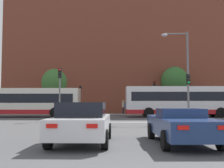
% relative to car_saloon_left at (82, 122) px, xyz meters
% --- Properties ---
extents(stop_line_strip, '(7.32, 0.30, 0.01)m').
position_rel_car_saloon_left_xyz_m(stop_line_strip, '(1.73, 10.97, -0.76)').
color(stop_line_strip, silver).
rests_on(stop_line_strip, ground_plane).
extents(far_pavement, '(68.13, 2.50, 0.01)m').
position_rel_car_saloon_left_xyz_m(far_pavement, '(1.73, 25.74, -0.76)').
color(far_pavement, '#A09B91').
rests_on(far_pavement, ground_plane).
extents(brick_civic_building, '(41.26, 13.03, 23.66)m').
position_rel_car_saloon_left_xyz_m(brick_civic_building, '(5.61, 34.75, 9.81)').
color(brick_civic_building, brown).
rests_on(brick_civic_building, ground_plane).
extents(car_saloon_left, '(2.09, 4.45, 1.49)m').
position_rel_car_saloon_left_xyz_m(car_saloon_left, '(0.00, 0.00, 0.00)').
color(car_saloon_left, silver).
rests_on(car_saloon_left, ground_plane).
extents(car_roadster_right, '(2.03, 4.76, 1.26)m').
position_rel_car_saloon_left_xyz_m(car_roadster_right, '(3.59, -0.09, -0.10)').
color(car_roadster_right, navy).
rests_on(car_roadster_right, ground_plane).
extents(bus_crossing_lead, '(11.40, 2.65, 3.09)m').
position_rel_car_saloon_left_xyz_m(bus_crossing_lead, '(8.08, 18.55, 0.90)').
color(bus_crossing_lead, silver).
rests_on(bus_crossing_lead, ground_plane).
extents(bus_crossing_trailing, '(11.72, 2.64, 2.91)m').
position_rel_car_saloon_left_xyz_m(bus_crossing_trailing, '(-8.26, 18.30, 0.79)').
color(bus_crossing_trailing, silver).
rests_on(bus_crossing_trailing, ground_plane).
extents(traffic_light_far_right, '(0.26, 0.31, 4.18)m').
position_rel_car_saloon_left_xyz_m(traffic_light_far_right, '(6.20, 24.71, 2.05)').
color(traffic_light_far_right, slate).
rests_on(traffic_light_far_right, ground_plane).
extents(traffic_light_near_left, '(0.26, 0.31, 4.27)m').
position_rel_car_saloon_left_xyz_m(traffic_light_near_left, '(-3.24, 12.24, 2.10)').
color(traffic_light_near_left, slate).
rests_on(traffic_light_near_left, ground_plane).
extents(traffic_light_near_right, '(0.26, 0.31, 3.71)m').
position_rel_car_saloon_left_xyz_m(traffic_light_near_right, '(6.98, 11.68, 1.76)').
color(traffic_light_near_right, slate).
rests_on(traffic_light_near_right, ground_plane).
extents(traffic_light_far_left, '(0.26, 0.31, 3.62)m').
position_rel_car_saloon_left_xyz_m(traffic_light_far_left, '(-3.15, 25.31, 1.70)').
color(traffic_light_far_left, slate).
rests_on(traffic_light_far_left, ground_plane).
extents(street_lamp_junction, '(2.15, 0.36, 7.10)m').
position_rel_car_saloon_left_xyz_m(street_lamp_junction, '(6.62, 11.76, 3.59)').
color(street_lamp_junction, slate).
rests_on(street_lamp_junction, ground_plane).
extents(pedestrian_waiting, '(0.36, 0.45, 1.79)m').
position_rel_car_saloon_left_xyz_m(pedestrian_waiting, '(2.33, 26.37, 0.30)').
color(pedestrian_waiting, black).
rests_on(pedestrian_waiting, ground_plane).
extents(pedestrian_walking_east, '(0.45, 0.43, 1.73)m').
position_rel_car_saloon_left_xyz_m(pedestrian_walking_east, '(2.67, 25.32, 0.25)').
color(pedestrian_walking_east, brown).
rests_on(pedestrian_walking_east, ground_plane).
extents(pedestrian_walking_west, '(0.23, 0.41, 1.61)m').
position_rel_car_saloon_left_xyz_m(pedestrian_walking_west, '(-6.53, 26.07, 0.17)').
color(pedestrian_walking_west, black).
rests_on(pedestrian_walking_west, ground_plane).
extents(tree_by_building, '(3.72, 3.72, 6.32)m').
position_rel_car_saloon_left_xyz_m(tree_by_building, '(9.34, 27.49, 3.59)').
color(tree_by_building, '#4C3823').
rests_on(tree_by_building, ground_plane).
extents(tree_kerbside, '(4.73, 4.73, 6.79)m').
position_rel_car_saloon_left_xyz_m(tree_kerbside, '(-7.20, 30.03, 3.53)').
color(tree_kerbside, '#4C3823').
rests_on(tree_kerbside, ground_plane).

